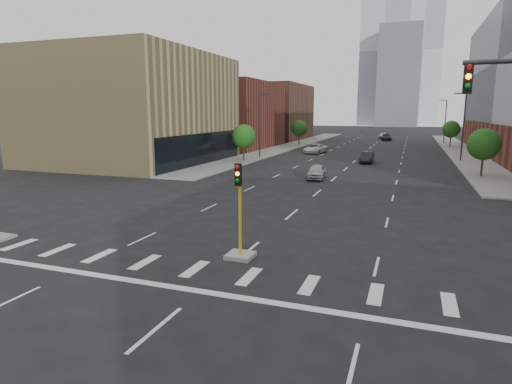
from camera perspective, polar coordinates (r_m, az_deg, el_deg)
The scene contains 22 objects.
ground at distance 12.85m, azimuth -18.38°, elevation -20.96°, with size 400.00×400.00×0.00m, color black.
sidewalk_left_far at distance 85.59m, azimuth 4.92°, elevation 6.23°, with size 5.00×92.00×0.15m, color gray.
sidewalk_right_far at distance 83.07m, azimuth 25.41°, elevation 5.11°, with size 5.00×92.00×0.15m, color gray.
building_left_mid at distance 59.52m, azimuth -15.90°, elevation 10.62°, with size 20.00×24.00×14.00m, color tan.
building_left_far_a at distance 82.08m, azimuth -5.09°, elevation 10.18°, with size 20.00×22.00×12.00m, color brown.
building_left_far_b at distance 106.22m, azimuth 0.92°, elevation 10.58°, with size 20.00×24.00×13.00m, color brown.
tower_left at distance 230.69m, azimuth 16.78°, elevation 17.28°, with size 22.00×22.00×70.00m, color #B2B7BC.
tower_right at distance 270.52m, azimuth 21.34°, elevation 17.04°, with size 20.00×20.00×80.00m, color #B2B7BC.
tower_mid at distance 209.12m, azimuth 18.50°, elevation 14.34°, with size 18.00×18.00×44.00m, color slate.
median_traffic_signal at distance 19.62m, azimuth -2.15°, elevation -6.09°, with size 1.20×1.20×4.40m.
streetlight_right_a at distance 63.77m, azimuth 25.87°, elevation 8.15°, with size 1.60×0.22×9.07m.
streetlight_right_b at distance 98.65m, azimuth 23.88°, elevation 8.82°, with size 1.60×0.22×9.07m.
streetlight_left at distance 61.95m, azimuth 0.59°, elevation 9.16°, with size 1.60×0.22×9.07m.
tree_left_near at distance 57.53m, azimuth -1.64°, elevation 7.43°, with size 3.20×3.20×4.85m.
tree_left_far at distance 86.12m, azimuth 5.78°, elevation 8.45°, with size 3.20×3.20×4.85m.
tree_right_near at distance 49.03m, azimuth 28.12°, elevation 5.63°, with size 3.20×3.20×4.85m.
tree_right_far at distance 88.77m, azimuth 24.59°, elevation 7.61°, with size 3.20×3.20×4.85m.
car_near_left at distance 43.30m, azimuth 8.07°, elevation 2.71°, with size 1.70×4.23×1.44m, color #9D9DA1.
car_mid_right at distance 58.08m, azimuth 14.58°, elevation 4.48°, with size 1.53×4.39×1.45m, color black.
car_far_left at distance 70.09m, azimuth 7.92°, elevation 5.75°, with size 2.52×5.47×1.52m, color silver.
car_deep_right at distance 105.07m, azimuth 16.96°, elevation 7.00°, with size 2.13×5.24×1.52m, color black.
car_distant at distance 111.79m, azimuth 16.60°, elevation 7.22°, with size 1.88×4.66×1.59m, color silver.
Camera 1 is at (7.08, -8.44, 6.62)m, focal length 30.00 mm.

